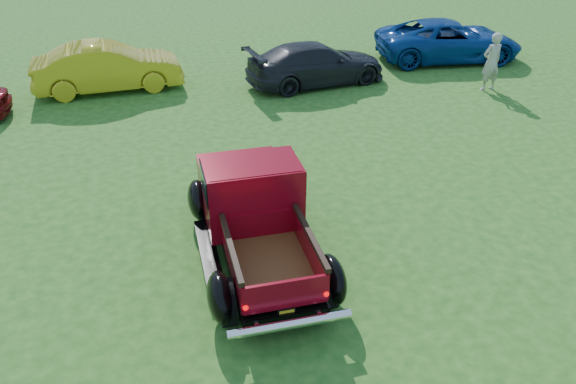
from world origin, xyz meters
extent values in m
plane|color=#1F4E16|center=(0.00, 0.00, 0.00)|extent=(120.00, 120.00, 0.00)
cylinder|color=black|center=(-1.14, -1.57, 0.37)|extent=(0.24, 0.75, 0.75)
cylinder|color=black|center=(0.45, -1.55, 0.37)|extent=(0.24, 0.75, 0.75)
cylinder|color=black|center=(-1.19, 1.41, 0.37)|extent=(0.24, 0.75, 0.75)
cylinder|color=black|center=(0.39, 1.44, 0.37)|extent=(0.24, 0.75, 0.75)
cube|color=black|center=(-0.37, -0.02, 0.42)|extent=(1.38, 4.40, 0.19)
cube|color=maroon|center=(-0.40, 1.52, 0.80)|extent=(1.61, 1.43, 0.58)
cube|color=silver|center=(-0.41, 2.23, 0.79)|extent=(1.49, 0.08, 0.47)
cube|color=maroon|center=(-0.38, 0.30, 1.12)|extent=(1.68, 1.10, 1.21)
cube|color=black|center=(-0.38, 0.30, 1.44)|extent=(1.71, 1.01, 0.47)
cube|color=maroon|center=(-0.38, 0.30, 1.70)|extent=(1.60, 1.01, 0.07)
cube|color=brown|center=(-0.35, -1.19, 0.58)|extent=(1.29, 1.89, 0.05)
cube|color=maroon|center=(-0.98, -1.20, 0.82)|extent=(0.08, 1.86, 0.48)
cube|color=maroon|center=(0.28, -1.18, 0.82)|extent=(0.08, 1.86, 0.48)
cube|color=maroon|center=(-0.37, -0.25, 0.82)|extent=(1.26, 0.07, 0.48)
cube|color=maroon|center=(-0.34, -2.12, 0.82)|extent=(1.26, 0.08, 0.48)
cube|color=black|center=(-0.98, -1.20, 1.11)|extent=(0.12, 1.87, 0.08)
cube|color=black|center=(0.28, -1.18, 1.11)|extent=(0.12, 1.87, 0.08)
ellipsoid|color=black|center=(-1.23, -1.58, 0.48)|extent=(0.45, 1.00, 0.82)
ellipsoid|color=black|center=(0.54, -1.54, 0.48)|extent=(0.45, 1.00, 0.82)
ellipsoid|color=black|center=(-1.28, 1.41, 0.48)|extent=(0.45, 1.00, 0.82)
ellipsoid|color=black|center=(0.49, 1.44, 0.48)|extent=(0.45, 1.00, 0.82)
cube|color=black|center=(-1.26, -0.08, 0.31)|extent=(0.33, 1.96, 0.06)
cube|color=black|center=(0.51, -0.05, 0.31)|extent=(0.33, 1.96, 0.06)
cylinder|color=silver|center=(-0.33, -2.35, 0.47)|extent=(1.82, 0.18, 0.15)
cube|color=black|center=(-0.33, -2.16, 0.51)|extent=(0.28, 0.02, 0.14)
cube|color=gold|center=(-0.33, -2.17, 0.51)|extent=(0.22, 0.01, 0.09)
sphere|color=#CC0505|center=(-0.93, -2.16, 0.73)|extent=(0.08, 0.08, 0.08)
sphere|color=#CC0505|center=(0.26, -2.14, 0.73)|extent=(0.08, 0.08, 0.08)
imported|color=gold|center=(-3.27, 9.75, 0.74)|extent=(4.60, 1.93, 1.48)
imported|color=black|center=(3.22, 8.86, 0.66)|extent=(4.80, 2.60, 1.32)
imported|color=navy|center=(8.61, 10.29, 0.72)|extent=(5.39, 2.88, 1.44)
imported|color=#A7A490|center=(8.35, 7.02, 0.91)|extent=(0.72, 0.52, 1.81)
camera|label=1|loc=(-1.74, -8.17, 6.08)|focal=35.00mm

